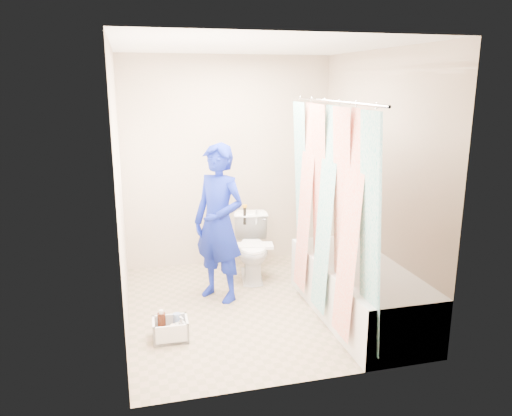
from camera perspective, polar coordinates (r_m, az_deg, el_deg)
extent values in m
plane|color=gray|center=(4.91, 0.07, -11.15)|extent=(2.60, 2.60, 0.00)
cube|color=white|center=(4.45, 0.08, 18.04)|extent=(2.40, 2.60, 0.02)
cube|color=#BFA993|center=(5.78, -3.16, 5.20)|extent=(2.40, 0.02, 2.40)
cube|color=#BFA993|center=(3.32, 5.69, -1.66)|extent=(2.40, 0.02, 2.40)
cube|color=#BFA993|center=(4.39, -15.28, 1.83)|extent=(0.02, 2.60, 2.40)
cube|color=#BFA993|center=(4.96, 13.65, 3.32)|extent=(0.02, 2.60, 2.40)
cube|color=white|center=(4.72, 11.58, -9.23)|extent=(0.70, 1.75, 0.50)
cube|color=white|center=(4.64, 11.71, -6.85)|extent=(0.58, 1.63, 0.06)
cylinder|color=silver|center=(4.20, 8.61, 11.96)|extent=(0.02, 1.90, 0.02)
cube|color=silver|center=(4.34, 8.16, -0.40)|extent=(0.06, 1.75, 1.80)
imported|color=silver|center=(5.46, -0.41, -4.57)|extent=(0.50, 0.73, 0.69)
cube|color=white|center=(5.34, -0.33, -4.35)|extent=(0.45, 0.25, 0.03)
cylinder|color=black|center=(5.54, -1.30, -0.88)|extent=(0.03, 0.03, 0.20)
cylinder|color=orange|center=(5.51, -1.31, 0.23)|extent=(0.06, 0.06, 0.03)
cylinder|color=white|center=(5.55, 0.03, -1.03)|extent=(0.03, 0.03, 0.17)
imported|color=#103CA3|center=(4.84, -4.27, -1.76)|extent=(0.65, 0.67, 1.55)
cube|color=white|center=(4.40, -9.70, -14.39)|extent=(0.30, 0.24, 0.03)
cube|color=white|center=(4.36, -11.59, -13.65)|extent=(0.03, 0.24, 0.18)
cube|color=white|center=(4.37, -7.90, -13.42)|extent=(0.03, 0.24, 0.18)
cube|color=white|center=(4.27, -9.66, -14.21)|extent=(0.29, 0.03, 0.18)
cube|color=white|center=(4.46, -9.82, -12.90)|extent=(0.29, 0.03, 0.18)
cylinder|color=#3F190C|center=(4.38, -10.71, -12.91)|extent=(0.07, 0.07, 0.20)
cylinder|color=silver|center=(4.39, -9.01, -12.86)|extent=(0.06, 0.06, 0.18)
cylinder|color=beige|center=(4.32, -9.44, -13.77)|extent=(0.04, 0.04, 0.13)
cylinder|color=#3F190C|center=(4.32, -10.62, -14.30)|extent=(0.06, 0.06, 0.06)
cylinder|color=#EBBA45|center=(4.30, -10.64, -13.89)|extent=(0.06, 0.06, 0.01)
imported|color=white|center=(4.31, -8.54, -13.30)|extent=(0.11, 0.11, 0.19)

